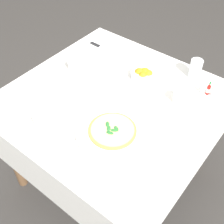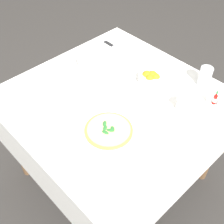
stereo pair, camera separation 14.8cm
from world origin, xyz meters
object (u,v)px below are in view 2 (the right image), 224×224
Objects in this scene: pepper_shaker at (209,98)px; salt_shaker at (220,102)px; coffee_cup_far_right at (183,105)px; coffee_cup_near_right at (42,114)px; coffee_cup_left_edge at (84,63)px; pizza at (109,130)px; pizza_plate at (109,132)px; napkin_folded at (114,49)px; hot_sauce_bottle at (215,99)px; citrus_bowl at (151,78)px; water_glass_center_back at (205,78)px; dinner_knife at (114,47)px.

salt_shaker is at bearing 19.65° from pepper_shaker.
coffee_cup_far_right is 0.73m from coffee_cup_near_right.
salt_shaker is at bearing 22.00° from coffee_cup_left_edge.
coffee_cup_near_right is (-0.31, -0.17, 0.01)m from pizza.
napkin_folded reaches higher than pizza_plate.
coffee_cup_near_right is at bearing -127.56° from salt_shaker.
hot_sauce_bottle is (0.73, 0.29, 0.00)m from coffee_cup_left_edge.
hot_sauce_bottle is (0.23, 0.55, 0.02)m from pizza_plate.
napkin_folded is 0.39m from citrus_bowl.
pizza is 2.80× the size of hot_sauce_bottle.
water_glass_center_back is at bearing 32.76° from coffee_cup_left_edge.
napkin_folded is at bearing 169.37° from citrus_bowl.
napkin_folded is at bearing 134.37° from pizza_plate.
coffee_cup_left_edge is (-0.19, 0.43, -0.00)m from coffee_cup_near_right.
pizza_plate is at bearing 29.80° from coffee_cup_near_right.
coffee_cup_near_right is at bearing -73.85° from dinner_knife.
dinner_knife is (-0.50, 0.52, 0.01)m from pizza_plate.
water_glass_center_back reaches higher than hot_sauce_bottle.
napkin_folded is at bearing 92.63° from coffee_cup_left_edge.
pizza_plate is 0.72m from dinner_knife.
coffee_cup_left_edge is at bearing -167.92° from coffee_cup_far_right.
pizza_plate is at bearing -51.00° from napkin_folded.
coffee_cup_left_edge is at bearing -92.74° from napkin_folded.
dinner_knife is (-0.20, 0.69, -0.01)m from coffee_cup_near_right.
dinner_knife is 3.47× the size of salt_shaker.
pizza_plate is 0.35m from coffee_cup_near_right.
hot_sauce_bottle reaches higher than citrus_bowl.
water_glass_center_back reaches higher than coffee_cup_far_right.
hot_sauce_bottle is at bearing 22.09° from coffee_cup_left_edge.
pizza reaches higher than dinner_knife.
pizza_plate is 0.65m from water_glass_center_back.
coffee_cup_near_right reaches higher than pizza_plate.
coffee_cup_far_right is 1.02× the size of coffee_cup_near_right.
pizza is at bearing -99.19° from water_glass_center_back.
hot_sauce_bottle is (0.23, 0.55, 0.01)m from pizza.
coffee_cup_left_edge is at bearing -158.00° from salt_shaker.
coffee_cup_near_right is at bearing -125.46° from pepper_shaker.
hot_sauce_bottle reaches higher than dinner_knife.
hot_sauce_bottle is at bearing -34.78° from water_glass_center_back.
napkin_folded is (-0.65, 0.12, -0.02)m from coffee_cup_far_right.
coffee_cup_near_right is 1.57× the size of hot_sauce_bottle.
salt_shaker is (0.57, 0.74, -0.01)m from coffee_cup_near_right.
coffee_cup_near_right is (-0.31, -0.17, 0.02)m from pizza_plate.
salt_shaker is at bearing 19.65° from hot_sauce_bottle.
coffee_cup_far_right is 0.25m from water_glass_center_back.
coffee_cup_far_right is 0.57× the size of napkin_folded.
hot_sauce_bottle reaches higher than coffee_cup_near_right.
dinner_knife is at bearing 92.01° from coffee_cup_left_edge.
coffee_cup_far_right reaches higher than napkin_folded.
coffee_cup_near_right is 0.67× the size of dinner_knife.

